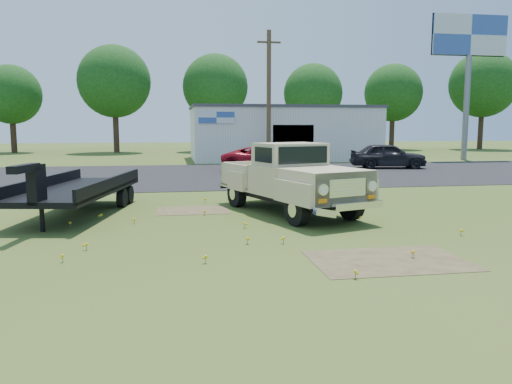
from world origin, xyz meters
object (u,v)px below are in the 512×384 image
vintage_pickup_truck (290,178)px  dark_sedan (388,156)px  red_pickup (267,159)px  billboard (469,48)px  flatbed_trailer (77,185)px

vintage_pickup_truck → dark_sedan: size_ratio=1.27×
vintage_pickup_truck → red_pickup: (1.98, 13.84, -0.34)m
red_pickup → dark_sedan: bearing=-64.0°
vintage_pickup_truck → dark_sedan: 17.60m
billboard → red_pickup: billboard is taller
billboard → red_pickup: size_ratio=2.12×
vintage_pickup_truck → flatbed_trailer: (-6.24, 0.73, -0.19)m
flatbed_trailer → red_pickup: (8.21, 13.11, -0.15)m
vintage_pickup_truck → dark_sedan: (9.76, 14.65, -0.28)m
flatbed_trailer → dark_sedan: bearing=51.6°
billboard → vintage_pickup_truck: bearing=-131.8°
vintage_pickup_truck → flatbed_trailer: vintage_pickup_truck is taller
red_pickup → dark_sedan: dark_sedan is taller
flatbed_trailer → red_pickup: flatbed_trailer is taller
flatbed_trailer → billboard: bearing=49.7°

